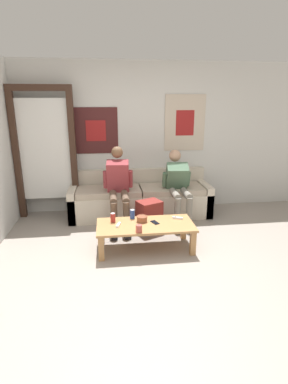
# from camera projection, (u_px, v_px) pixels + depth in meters

# --- Properties ---
(ground_plane) EXTENTS (18.00, 18.00, 0.00)m
(ground_plane) POSITION_uv_depth(u_px,v_px,m) (145.00, 278.00, 3.37)
(ground_plane) COLOR gray
(wall_back) EXTENTS (10.00, 0.07, 2.55)m
(wall_back) POSITION_uv_depth(u_px,v_px,m) (128.00, 138.00, 5.21)
(wall_back) COLOR silver
(wall_back) RESTS_ON ground_plane
(door_frame) EXTENTS (1.00, 0.10, 2.15)m
(door_frame) POSITION_uv_depth(u_px,v_px,m) (45.00, 146.00, 4.86)
(door_frame) COLOR #382319
(door_frame) RESTS_ON ground_plane
(couch) EXTENTS (2.38, 0.74, 0.75)m
(couch) POSITION_uv_depth(u_px,v_px,m) (140.00, 199.00, 5.17)
(couch) COLOR beige
(couch) RESTS_ON ground_plane
(coffee_table) EXTENTS (1.27, 0.59, 0.35)m
(coffee_table) POSITION_uv_depth(u_px,v_px,m) (145.00, 228.00, 3.95)
(coffee_table) COLOR #B27F4C
(coffee_table) RESTS_ON ground_plane
(person_seated_adult) EXTENTS (0.47, 0.90, 1.22)m
(person_seated_adult) POSITION_uv_depth(u_px,v_px,m) (118.00, 185.00, 4.63)
(person_seated_adult) COLOR brown
(person_seated_adult) RESTS_ON ground_plane
(person_seated_teen) EXTENTS (0.47, 0.96, 1.13)m
(person_seated_teen) POSITION_uv_depth(u_px,v_px,m) (178.00, 183.00, 4.82)
(person_seated_teen) COLOR gray
(person_seated_teen) RESTS_ON ground_plane
(backpack) EXTENTS (0.42, 0.39, 0.47)m
(backpack) POSITION_uv_depth(u_px,v_px,m) (150.00, 217.00, 4.53)
(backpack) COLOR maroon
(backpack) RESTS_ON ground_plane
(ceramic_bowl) EXTENTS (0.15, 0.15, 0.08)m
(ceramic_bowl) POSITION_uv_depth(u_px,v_px,m) (142.00, 218.00, 4.00)
(ceramic_bowl) COLOR brown
(ceramic_bowl) RESTS_ON coffee_table
(pillar_candle) EXTENTS (0.08, 0.08, 0.10)m
(pillar_candle) POSITION_uv_depth(u_px,v_px,m) (139.00, 229.00, 3.68)
(pillar_candle) COLOR #B24C42
(pillar_candle) RESTS_ON coffee_table
(drink_can_blue) EXTENTS (0.07, 0.07, 0.12)m
(drink_can_blue) POSITION_uv_depth(u_px,v_px,m) (132.00, 214.00, 4.11)
(drink_can_blue) COLOR #28479E
(drink_can_blue) RESTS_ON coffee_table
(drink_can_red) EXTENTS (0.07, 0.07, 0.12)m
(drink_can_red) POSITION_uv_depth(u_px,v_px,m) (113.00, 218.00, 3.98)
(drink_can_red) COLOR maroon
(drink_can_red) RESTS_ON coffee_table
(game_controller_near_left) EXTENTS (0.15, 0.09, 0.03)m
(game_controller_near_left) POSITION_uv_depth(u_px,v_px,m) (178.00, 218.00, 4.11)
(game_controller_near_left) COLOR white
(game_controller_near_left) RESTS_ON coffee_table
(game_controller_near_right) EXTENTS (0.08, 0.15, 0.03)m
(game_controller_near_right) POSITION_uv_depth(u_px,v_px,m) (118.00, 225.00, 3.88)
(game_controller_near_right) COLOR white
(game_controller_near_right) RESTS_ON coffee_table
(cell_phone) EXTENTS (0.11, 0.15, 0.01)m
(cell_phone) POSITION_uv_depth(u_px,v_px,m) (155.00, 222.00, 3.97)
(cell_phone) COLOR black
(cell_phone) RESTS_ON coffee_table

